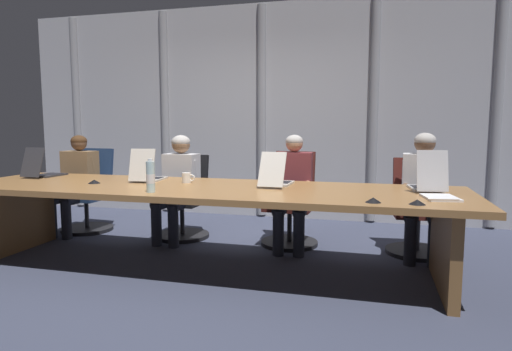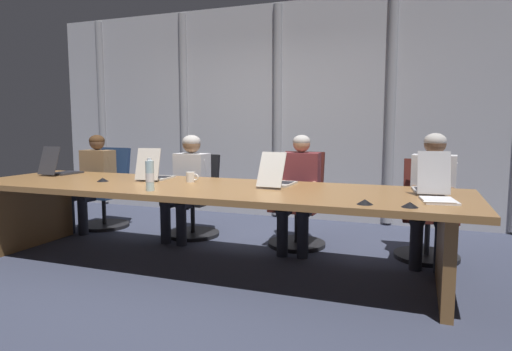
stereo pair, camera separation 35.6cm
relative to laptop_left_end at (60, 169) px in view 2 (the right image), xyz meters
name	(u,v)px [view 2 (the right image)]	position (x,y,z in m)	size (l,w,h in m)	color
ground_plane	(203,266)	(1.85, -0.26, -0.79)	(14.27, 14.27, 0.00)	#383D51
conference_table	(202,200)	(1.85, -0.26, -0.19)	(4.47, 1.20, 0.73)	olive
curtain_backdrop	(281,112)	(1.85, 2.09, 0.65)	(7.13, 0.17, 2.87)	#B2B2B7
laptop_left_end	(60,169)	(0.00, 0.00, 0.00)	(0.24, 0.43, 0.31)	#2D2D33
laptop_left_mid	(155,174)	(1.21, -0.03, 0.00)	(0.28, 0.44, 0.31)	beige
laptop_center	(278,179)	(2.47, -0.03, 0.00)	(0.24, 0.49, 0.30)	beige
laptop_right_mid	(430,185)	(3.72, -0.02, 0.00)	(0.28, 0.45, 0.34)	#BCBCC1
office_chair_left_end	(107,197)	(-0.01, 0.75, -0.43)	(0.60, 0.60, 0.98)	navy
office_chair_left_mid	(195,205)	(1.23, 0.74, -0.44)	(0.60, 0.60, 0.92)	black
office_chair_center	(299,211)	(2.46, 0.75, -0.43)	(0.60, 0.60, 0.98)	#511E19
office_chair_right_mid	(427,221)	(3.73, 0.74, -0.44)	(0.60, 0.60, 0.93)	#511E19
person_left_end	(93,176)	(-0.07, 0.58, -0.14)	(0.41, 0.56, 1.14)	olive
person_left_mid	(188,180)	(1.23, 0.58, -0.13)	(0.40, 0.56, 1.15)	silver
person_center	(299,186)	(2.51, 0.58, -0.14)	(0.40, 0.56, 1.16)	brown
person_right_mid	(433,190)	(3.76, 0.59, -0.11)	(0.42, 0.56, 1.19)	silver
water_bottle_primary	(150,176)	(1.59, -0.68, 0.06)	(0.07, 0.07, 0.27)	silver
coffee_mug_near	(191,177)	(1.63, -0.07, -0.01)	(0.13, 0.08, 0.09)	white
conference_mic_left_side	(103,180)	(0.82, -0.32, -0.04)	(0.11, 0.11, 0.04)	black
conference_mic_middle	(410,205)	(3.59, -0.70, -0.04)	(0.11, 0.11, 0.04)	black
conference_mic_right_side	(365,202)	(3.30, -0.70, -0.04)	(0.11, 0.11, 0.04)	black
spiral_notepad	(439,201)	(3.77, -0.42, -0.05)	(0.27, 0.34, 0.03)	silver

